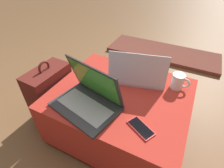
% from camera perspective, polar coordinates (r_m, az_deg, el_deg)
% --- Properties ---
extents(ground_plane, '(14.00, 14.00, 0.00)m').
position_cam_1_polar(ground_plane, '(1.42, 2.41, -14.50)').
color(ground_plane, brown).
extents(ottoman, '(0.87, 0.73, 0.38)m').
position_cam_1_polar(ottoman, '(1.27, 2.64, -9.23)').
color(ottoman, maroon).
rests_on(ottoman, ground_plane).
extents(laptop_near, '(0.42, 0.34, 0.27)m').
position_cam_1_polar(laptop_near, '(1.02, -7.66, -4.55)').
color(laptop_near, '#333338').
rests_on(laptop_near, ottoman).
extents(laptop_far, '(0.42, 0.31, 0.24)m').
position_cam_1_polar(laptop_far, '(1.22, 8.28, 3.08)').
color(laptop_far, silver).
rests_on(laptop_far, ottoman).
extents(cell_phone, '(0.16, 0.13, 0.01)m').
position_cam_1_polar(cell_phone, '(0.95, 9.38, -13.98)').
color(cell_phone, red).
rests_on(cell_phone, ottoman).
extents(backpack, '(0.24, 0.34, 0.52)m').
position_cam_1_polar(backpack, '(1.45, -19.34, -3.28)').
color(backpack, '#5B1E19').
rests_on(backpack, ground_plane).
extents(coffee_mug, '(0.12, 0.08, 0.10)m').
position_cam_1_polar(coffee_mug, '(1.22, 20.80, 0.78)').
color(coffee_mug, white).
rests_on(coffee_mug, ottoman).
extents(fireplace_hearth, '(1.40, 0.50, 0.04)m').
position_cam_1_polar(fireplace_hearth, '(2.44, 16.11, 9.89)').
color(fireplace_hearth, brown).
rests_on(fireplace_hearth, ground_plane).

